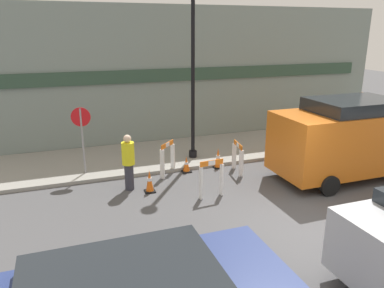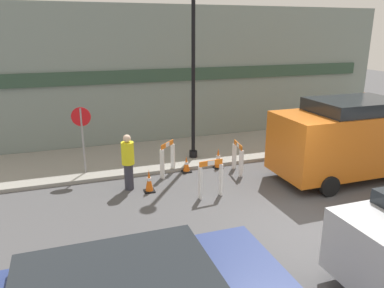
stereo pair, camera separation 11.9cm
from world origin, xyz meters
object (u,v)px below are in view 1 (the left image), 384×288
object	(u,v)px
streetlamp_post	(193,45)
person_worker	(128,161)
work_van	(351,135)
stop_sign	(82,130)
person_pedestrian	(360,109)

from	to	relation	value
streetlamp_post	person_worker	world-z (taller)	streetlamp_post
person_worker	work_van	bearing A→B (deg)	-14.38
stop_sign	person_pedestrian	bearing A→B (deg)	-160.42
streetlamp_post	person_worker	bearing A→B (deg)	-145.54
person_pedestrian	work_van	bearing A→B (deg)	34.65
stop_sign	work_van	size ratio (longest dim) A/B	0.43
streetlamp_post	person_pedestrian	bearing A→B (deg)	7.55
person_pedestrian	work_van	xyz separation A→B (m)	(-4.39, -4.28, 0.30)
person_pedestrian	work_van	distance (m)	6.13
streetlamp_post	stop_sign	size ratio (longest dim) A/B	2.92
stop_sign	person_worker	size ratio (longest dim) A/B	1.28
work_van	stop_sign	bearing A→B (deg)	160.29
stop_sign	person_pedestrian	distance (m)	12.43
stop_sign	work_van	bearing A→B (deg)	173.26
stop_sign	work_van	xyz separation A→B (m)	(7.95, -2.85, -0.19)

